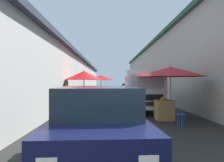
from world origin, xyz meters
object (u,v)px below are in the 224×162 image
(hatchback_car, at_px, (98,122))
(vendor_by_crates, at_px, (125,89))
(fruit_stall_far_left, at_px, (84,79))
(fruit_stall_near_left, at_px, (101,80))
(fruit_stall_near_right, at_px, (170,76))
(fruit_stall_far_right, at_px, (136,79))
(delivery_truck, at_px, (142,92))
(plastic_stool, at_px, (181,117))

(hatchback_car, bearing_deg, vendor_by_crates, -6.31)
(fruit_stall_far_left, relative_size, fruit_stall_near_left, 0.90)
(fruit_stall_near_left, relative_size, hatchback_car, 0.62)
(fruit_stall_near_right, xyz_separation_m, fruit_stall_near_left, (10.66, 3.17, -0.10))
(hatchback_car, bearing_deg, fruit_stall_far_right, -9.60)
(fruit_stall_far_right, xyz_separation_m, delivery_truck, (-10.08, 0.92, -0.74))
(delivery_truck, bearing_deg, fruit_stall_near_right, -160.46)
(fruit_stall_far_left, distance_m, vendor_by_crates, 7.58)
(fruit_stall_near_left, xyz_separation_m, hatchback_car, (-15.10, -0.48, -0.93))
(hatchback_car, bearing_deg, fruit_stall_near_right, -31.27)
(fruit_stall_far_left, height_order, delivery_truck, fruit_stall_far_left)
(fruit_stall_near_right, relative_size, hatchback_car, 0.71)
(fruit_stall_near_right, distance_m, plastic_stool, 1.94)
(fruit_stall_far_left, bearing_deg, delivery_truck, -117.40)
(fruit_stall_far_left, xyz_separation_m, vendor_by_crates, (6.96, -2.89, -0.81))
(fruit_stall_far_left, distance_m, delivery_truck, 3.58)
(fruit_stall_far_left, bearing_deg, fruit_stall_far_right, -25.51)
(delivery_truck, xyz_separation_m, vendor_by_crates, (8.58, 0.23, -0.13))
(fruit_stall_far_left, distance_m, fruit_stall_near_left, 6.87)
(fruit_stall_far_left, height_order, fruit_stall_far_right, fruit_stall_far_right)
(fruit_stall_near_left, relative_size, vendor_by_crates, 1.56)
(fruit_stall_near_right, height_order, plastic_stool, fruit_stall_near_right)
(fruit_stall_far_right, distance_m, hatchback_car, 17.00)
(plastic_stool, bearing_deg, delivery_truck, 12.92)
(fruit_stall_far_right, height_order, fruit_stall_near_left, fruit_stall_far_right)
(fruit_stall_near_right, relative_size, plastic_stool, 6.51)
(fruit_stall_far_right, xyz_separation_m, fruit_stall_near_left, (-1.63, 3.31, -0.10))
(hatchback_car, distance_m, vendor_by_crates, 15.32)
(fruit_stall_near_left, bearing_deg, fruit_stall_far_left, 173.87)
(delivery_truck, bearing_deg, fruit_stall_near_left, 15.77)
(hatchback_car, distance_m, plastic_stool, 4.18)
(vendor_by_crates, bearing_deg, fruit_stall_far_left, 157.43)
(fruit_stall_far_right, bearing_deg, vendor_by_crates, 142.66)
(fruit_stall_far_left, bearing_deg, vendor_by_crates, -22.57)
(vendor_by_crates, bearing_deg, fruit_stall_far_right, -37.34)
(delivery_truck, xyz_separation_m, plastic_stool, (-3.50, -0.80, -0.71))
(fruit_stall_near_left, distance_m, hatchback_car, 15.13)
(hatchback_car, distance_m, delivery_truck, 6.92)
(fruit_stall_near_right, relative_size, delivery_truck, 0.58)
(fruit_stall_far_right, height_order, hatchback_car, fruit_stall_far_right)
(fruit_stall_near_right, bearing_deg, fruit_stall_far_left, 45.58)
(vendor_by_crates, bearing_deg, fruit_stall_near_left, 93.44)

